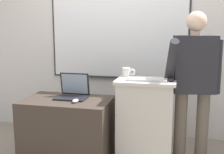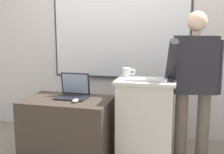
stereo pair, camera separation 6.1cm
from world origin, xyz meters
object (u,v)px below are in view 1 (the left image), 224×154
Objects in this scene: side_desk at (68,130)px; computer_mouse_by_laptop at (75,101)px; wireless_keyboard at (147,80)px; coffee_mug at (127,72)px; lectern_podium at (145,123)px; laptop at (73,91)px; computer_mouse_by_keyboard at (171,80)px; person_presenter at (194,79)px.

side_desk is 0.40m from computer_mouse_by_laptop.
coffee_mug reaches higher than wireless_keyboard.
wireless_keyboard is (0.01, -0.05, 0.47)m from lectern_podium.
coffee_mug is at bearing 148.76° from lectern_podium.
lectern_podium is 6.43× the size of coffee_mug.
lectern_podium is at bearing 16.06° from computer_mouse_by_laptop.
coffee_mug reaches higher than computer_mouse_by_laptop.
laptop is 3.32× the size of computer_mouse_by_laptop.
coffee_mug reaches higher than laptop.
wireless_keyboard reaches higher than side_desk.
coffee_mug is at bearing 141.45° from wireless_keyboard.
wireless_keyboard is 4.05× the size of computer_mouse_by_laptop.
wireless_keyboard reaches higher than computer_mouse_by_laptop.
side_desk is 9.30× the size of computer_mouse_by_laptop.
wireless_keyboard is 4.05× the size of computer_mouse_by_keyboard.
lectern_podium is 0.47m from wireless_keyboard.
computer_mouse_by_laptop is at bearing -170.51° from computer_mouse_by_keyboard.
lectern_podium is at bearing -171.82° from person_presenter.
laptop is 0.82m from wireless_keyboard.
lectern_podium is at bearing 0.56° from laptop.
computer_mouse_by_laptop is 0.98m from computer_mouse_by_keyboard.
wireless_keyboard is 2.83× the size of coffee_mug.
computer_mouse_by_keyboard is (1.07, 0.06, 0.59)m from side_desk.
computer_mouse_by_laptop is at bearing -168.19° from wireless_keyboard.
laptop is at bearing 177.22° from person_presenter.
lectern_podium is 0.54m from computer_mouse_by_keyboard.
laptop is 2.32× the size of coffee_mug.
person_presenter is at bearing 11.18° from side_desk.
computer_mouse_by_keyboard is at bearing 2.55° from wireless_keyboard.
laptop is at bearing -165.97° from coffee_mug.
computer_mouse_by_keyboard is (1.04, -0.03, 0.17)m from laptop.
laptop is at bearing 68.97° from side_desk.
coffee_mug is (0.47, 0.33, 0.26)m from computer_mouse_by_laptop.
computer_mouse_by_keyboard is at bearing -148.35° from person_presenter.
person_presenter is (1.30, 0.26, 0.58)m from side_desk.
laptop reaches higher than computer_mouse_by_laptop.
computer_mouse_by_keyboard reaches higher than computer_mouse_by_laptop.
computer_mouse_by_laptop reaches higher than side_desk.
person_presenter is 0.30m from computer_mouse_by_keyboard.
person_presenter reaches higher than side_desk.
computer_mouse_by_keyboard is 0.70× the size of coffee_mug.
lectern_podium is 0.76m from computer_mouse_by_laptop.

